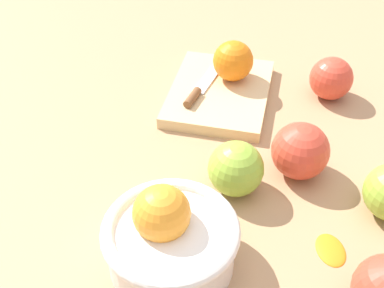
{
  "coord_description": "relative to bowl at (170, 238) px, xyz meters",
  "views": [
    {
      "loc": [
        -0.54,
        -0.05,
        0.51
      ],
      "look_at": [
        -0.02,
        0.1,
        0.04
      ],
      "focal_mm": 46.6,
      "sensor_mm": 36.0,
      "label": 1
    }
  ],
  "objects": [
    {
      "name": "knife",
      "position": [
        0.33,
        0.05,
        -0.02
      ],
      "size": [
        0.16,
        0.04,
        0.01
      ],
      "color": "silver",
      "rests_on": "cutting_board"
    },
    {
      "name": "ground_plane",
      "position": [
        0.2,
        -0.08,
        -0.04
      ],
      "size": [
        2.4,
        2.4,
        0.0
      ],
      "primitive_type": "plane",
      "color": "tan"
    },
    {
      "name": "bowl",
      "position": [
        0.0,
        0.0,
        0.0
      ],
      "size": [
        0.16,
        0.16,
        0.11
      ],
      "color": "white",
      "rests_on": "ground_plane"
    },
    {
      "name": "apple_front_center",
      "position": [
        0.19,
        -0.13,
        -0.0
      ],
      "size": [
        0.08,
        0.08,
        0.08
      ],
      "primitive_type": "sphere",
      "color": "#D6422D",
      "rests_on": "ground_plane"
    },
    {
      "name": "apple_front_right",
      "position": [
        0.4,
        -0.16,
        -0.01
      ],
      "size": [
        0.07,
        0.07,
        0.07
      ],
      "primitive_type": "sphere",
      "color": "#D6422D",
      "rests_on": "ground_plane"
    },
    {
      "name": "apple_mid_left",
      "position": [
        0.14,
        -0.05,
        -0.0
      ],
      "size": [
        0.08,
        0.08,
        0.08
      ],
      "primitive_type": "sphere",
      "color": "#8EB738",
      "rests_on": "ground_plane"
    },
    {
      "name": "orange_on_board",
      "position": [
        0.38,
        0.0,
        0.01
      ],
      "size": [
        0.07,
        0.07,
        0.07
      ],
      "primitive_type": "sphere",
      "color": "orange",
      "rests_on": "cutting_board"
    },
    {
      "name": "cutting_board",
      "position": [
        0.35,
        0.02,
        -0.03
      ],
      "size": [
        0.22,
        0.17,
        0.02
      ],
      "primitive_type": "cube",
      "rotation": [
        0.0,
        0.0,
        0.04
      ],
      "color": "#DBB77F",
      "rests_on": "ground_plane"
    },
    {
      "name": "citrus_peel",
      "position": [
        0.07,
        -0.19,
        -0.04
      ],
      "size": [
        0.06,
        0.05,
        0.01
      ],
      "primitive_type": "ellipsoid",
      "rotation": [
        0.0,
        0.0,
        3.51
      ],
      "color": "orange",
      "rests_on": "ground_plane"
    }
  ]
}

